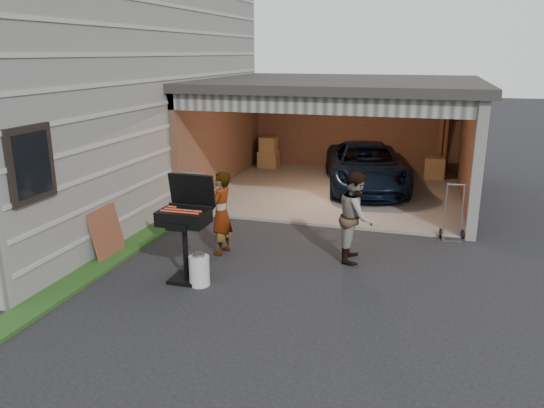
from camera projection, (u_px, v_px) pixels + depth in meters
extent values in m
plane|color=black|center=(217.00, 290.00, 8.19)|extent=(80.00, 80.00, 0.00)
cube|color=#474744|center=(45.00, 86.00, 12.75)|extent=(7.00, 11.00, 5.50)
cube|color=#193814|center=(50.00, 297.00, 7.87)|extent=(0.50, 8.00, 0.06)
cube|color=#605E59|center=(337.00, 191.00, 13.96)|extent=(6.50, 6.00, 0.06)
cube|color=#493022|center=(354.00, 126.00, 16.30)|extent=(6.50, 0.15, 2.70)
cube|color=#493022|center=(469.00, 147.00, 12.73)|extent=(0.15, 6.00, 2.70)
cube|color=#493022|center=(223.00, 136.00, 14.47)|extent=(0.15, 6.00, 2.70)
cube|color=#2D2B28|center=(341.00, 83.00, 13.20)|extent=(6.80, 6.30, 0.20)
cube|color=#474744|center=(316.00, 105.00, 10.59)|extent=(6.50, 0.16, 0.36)
cube|color=beige|center=(328.00, 96.00, 11.68)|extent=(6.00, 2.40, 0.06)
cube|color=#474744|center=(477.00, 172.00, 10.02)|extent=(0.20, 0.18, 2.70)
cube|color=olive|center=(269.00, 159.00, 16.61)|extent=(0.60, 0.50, 0.50)
cube|color=olive|center=(268.00, 144.00, 16.48)|extent=(0.50, 0.45, 0.45)
cube|color=olive|center=(435.00, 168.00, 15.14)|extent=(0.55, 0.50, 0.60)
cube|color=brown|center=(444.00, 136.00, 15.41)|extent=(0.24, 0.43, 2.20)
imported|color=black|center=(366.00, 168.00, 13.99)|extent=(2.83, 4.55, 1.17)
imported|color=#A1B0CA|center=(221.00, 213.00, 9.49)|extent=(0.41, 0.59, 1.52)
imported|color=#4F381F|center=(356.00, 217.00, 9.20)|extent=(0.65, 0.81, 1.59)
cube|color=black|center=(187.00, 279.00, 8.53)|extent=(0.48, 0.48, 0.06)
cylinder|color=black|center=(185.00, 250.00, 8.39)|extent=(0.08, 0.08, 0.97)
cube|color=black|center=(184.00, 217.00, 8.24)|extent=(0.76, 0.53, 0.23)
cube|color=#59595B|center=(183.00, 211.00, 8.21)|extent=(0.69, 0.46, 0.02)
cube|color=black|center=(192.00, 190.00, 8.45)|extent=(0.76, 0.14, 0.53)
cylinder|color=silver|center=(199.00, 271.00, 8.31)|extent=(0.41, 0.41, 0.48)
cube|color=brown|center=(107.00, 233.00, 9.41)|extent=(0.23, 0.82, 0.90)
cube|color=slate|center=(452.00, 239.00, 10.35)|extent=(0.37, 0.24, 0.04)
cylinder|color=black|center=(440.00, 233.00, 10.49)|extent=(0.05, 0.19, 0.19)
cylinder|color=black|center=(463.00, 235.00, 10.39)|extent=(0.05, 0.19, 0.19)
cylinder|color=slate|center=(445.00, 210.00, 10.35)|extent=(0.03, 0.03, 1.09)
cylinder|color=slate|center=(462.00, 211.00, 10.27)|extent=(0.03, 0.03, 1.09)
cylinder|color=slate|center=(456.00, 185.00, 10.17)|extent=(0.31, 0.04, 0.03)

